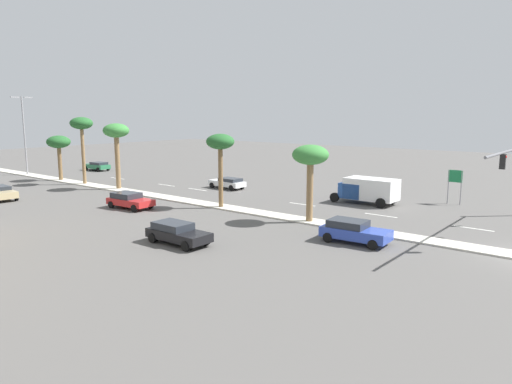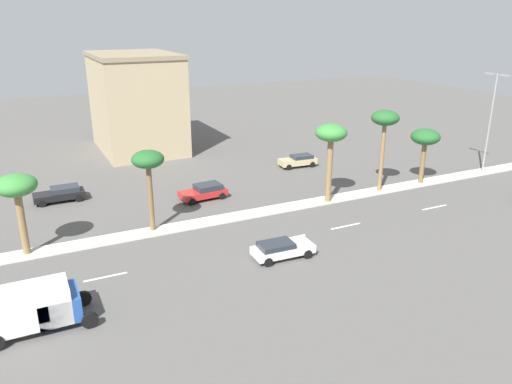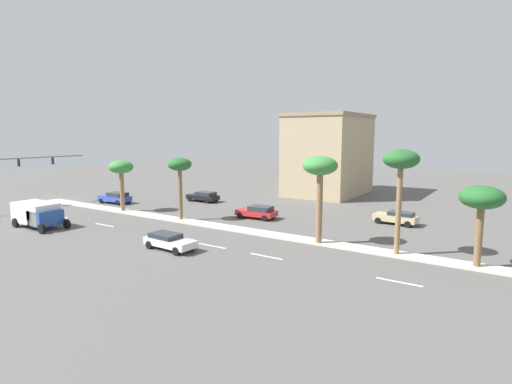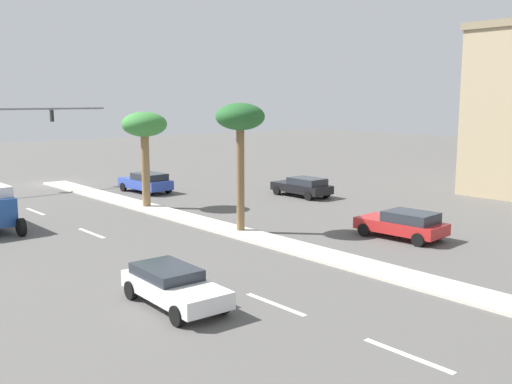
{
  "view_description": "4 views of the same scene",
  "coord_description": "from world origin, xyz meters",
  "px_view_note": "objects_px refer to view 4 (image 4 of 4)",
  "views": [
    {
      "loc": [
        -30.5,
        -4.57,
        8.3
      ],
      "look_at": [
        1.31,
        20.9,
        1.52
      ],
      "focal_mm": 33.13,
      "sensor_mm": 36.0,
      "label": 1
    },
    {
      "loc": [
        35.91,
        15.05,
        16.06
      ],
      "look_at": [
        1.02,
        32.1,
        2.37
      ],
      "focal_mm": 35.05,
      "sensor_mm": 36.0,
      "label": 2
    },
    {
      "loc": [
        30.43,
        53.29,
        9.01
      ],
      "look_at": [
        -3.5,
        30.97,
        3.19
      ],
      "focal_mm": 28.5,
      "sensor_mm": 36.0,
      "label": 3
    },
    {
      "loc": [
        18.35,
        46.42,
        6.75
      ],
      "look_at": [
        0.44,
        25.66,
        2.4
      ],
      "focal_mm": 41.15,
      "sensor_mm": 36.0,
      "label": 4
    }
  ],
  "objects_px": {
    "palm_tree_outboard": "(240,123)",
    "sedan_red_outboard": "(403,224)",
    "palm_tree_front": "(144,128)",
    "sedan_blue_center": "(146,182)",
    "sedan_white_inboard": "(173,285)",
    "sedan_black_mid": "(303,186)"
  },
  "relations": [
    {
      "from": "sedan_black_mid",
      "to": "sedan_white_inboard",
      "type": "relative_size",
      "value": 1.01
    },
    {
      "from": "palm_tree_outboard",
      "to": "sedan_red_outboard",
      "type": "relative_size",
      "value": 1.46
    },
    {
      "from": "sedan_black_mid",
      "to": "sedan_blue_center",
      "type": "xyz_separation_m",
      "value": [
        7.36,
        -8.76,
        0.04
      ]
    },
    {
      "from": "palm_tree_outboard",
      "to": "sedan_white_inboard",
      "type": "bearing_deg",
      "value": 38.97
    },
    {
      "from": "palm_tree_outboard",
      "to": "sedan_white_inboard",
      "type": "xyz_separation_m",
      "value": [
        8.53,
        6.9,
        -4.91
      ]
    },
    {
      "from": "palm_tree_front",
      "to": "sedan_red_outboard",
      "type": "xyz_separation_m",
      "value": [
        -5.29,
        15.43,
        -4.24
      ]
    },
    {
      "from": "sedan_red_outboard",
      "to": "sedan_blue_center",
      "type": "bearing_deg",
      "value": -84.08
    },
    {
      "from": "palm_tree_outboard",
      "to": "sedan_black_mid",
      "type": "distance_m",
      "value": 12.81
    },
    {
      "from": "palm_tree_front",
      "to": "sedan_white_inboard",
      "type": "bearing_deg",
      "value": 62.43
    },
    {
      "from": "sedan_white_inboard",
      "to": "palm_tree_front",
      "type": "bearing_deg",
      "value": -117.57
    },
    {
      "from": "palm_tree_outboard",
      "to": "sedan_red_outboard",
      "type": "xyz_separation_m",
      "value": [
        -5.15,
        6.28,
        -4.86
      ]
    },
    {
      "from": "palm_tree_outboard",
      "to": "sedan_black_mid",
      "type": "relative_size",
      "value": 1.45
    },
    {
      "from": "sedan_red_outboard",
      "to": "sedan_black_mid",
      "type": "xyz_separation_m",
      "value": [
        -5.21,
        -12.05,
        -0.01
      ]
    },
    {
      "from": "palm_tree_front",
      "to": "palm_tree_outboard",
      "type": "distance_m",
      "value": 9.18
    },
    {
      "from": "sedan_white_inboard",
      "to": "palm_tree_outboard",
      "type": "bearing_deg",
      "value": -141.03
    },
    {
      "from": "palm_tree_front",
      "to": "sedan_blue_center",
      "type": "relative_size",
      "value": 1.31
    },
    {
      "from": "palm_tree_outboard",
      "to": "sedan_red_outboard",
      "type": "height_order",
      "value": "palm_tree_outboard"
    },
    {
      "from": "sedan_red_outboard",
      "to": "sedan_black_mid",
      "type": "bearing_deg",
      "value": -113.37
    },
    {
      "from": "palm_tree_front",
      "to": "sedan_black_mid",
      "type": "relative_size",
      "value": 1.32
    },
    {
      "from": "sedan_black_mid",
      "to": "sedan_white_inboard",
      "type": "bearing_deg",
      "value": 33.86
    },
    {
      "from": "palm_tree_front",
      "to": "palm_tree_outboard",
      "type": "height_order",
      "value": "palm_tree_outboard"
    },
    {
      "from": "palm_tree_front",
      "to": "palm_tree_outboard",
      "type": "relative_size",
      "value": 0.91
    }
  ]
}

